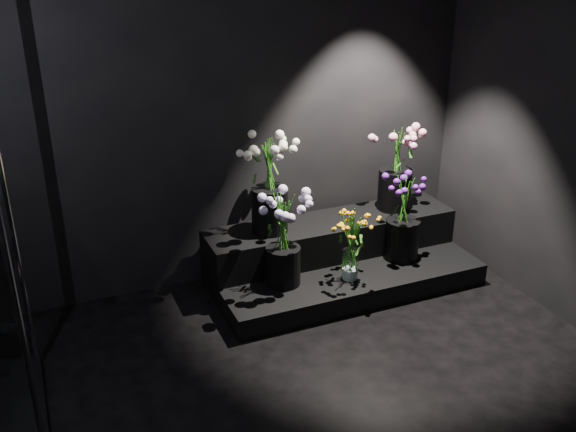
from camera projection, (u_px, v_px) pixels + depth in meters
wall_back at (212, 99)px, 4.47m from camera, size 4.00×0.00×4.00m
display_riser at (338, 257)px, 4.92m from camera, size 1.98×0.88×0.44m
bouquet_orange_bells at (351, 245)px, 4.53m from camera, size 0.27×0.27×0.52m
bouquet_lilac at (283, 234)px, 4.42m from camera, size 0.44×0.44×0.69m
bouquet_purple at (403, 217)px, 4.80m from camera, size 0.34×0.34×0.65m
bouquet_cream_roses at (269, 179)px, 4.58m from camera, size 0.43×0.43×0.71m
bouquet_pink_roses at (396, 163)px, 4.98m from camera, size 0.49×0.49×0.67m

